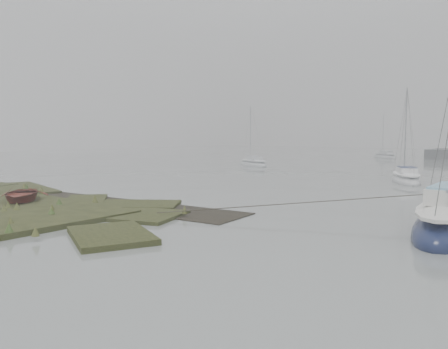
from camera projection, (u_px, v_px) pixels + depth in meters
ground at (388, 174)px, 39.13m from camera, size 160.00×160.00×0.00m
sailboat_white at (406, 179)px, 32.64m from camera, size 4.10×5.63×7.65m
sailboat_far_a at (253, 164)px, 49.91m from camera, size 5.46×3.79×7.38m
sailboat_far_c at (385, 156)px, 66.84m from camera, size 5.11×4.60×7.33m
dinghy at (21, 194)px, 22.00m from camera, size 4.03×3.84×0.68m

